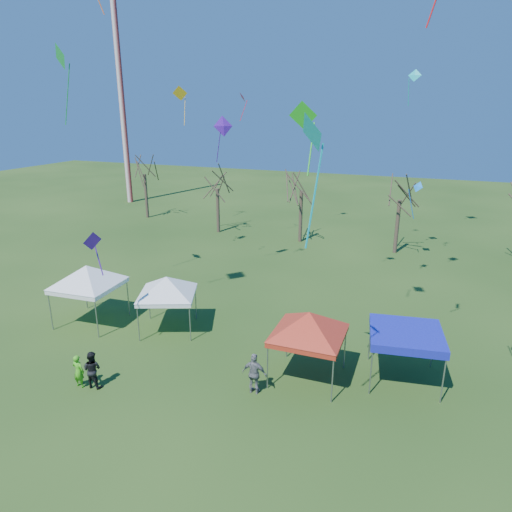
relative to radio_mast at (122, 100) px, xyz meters
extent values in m
plane|color=#214014|center=(28.00, -34.00, -12.50)|extent=(140.00, 140.00, 0.00)
cylinder|color=silver|center=(0.00, 0.00, 0.00)|extent=(0.70, 0.70, 25.00)
cylinder|color=#3D2D21|center=(7.15, -6.62, -10.11)|extent=(0.32, 0.32, 4.78)
cylinder|color=#3D2D21|center=(17.23, -9.35, -10.36)|extent=(0.32, 0.32, 4.28)
cylinder|color=#3D2D21|center=(25.63, -9.62, -10.18)|extent=(0.32, 0.32, 4.64)
cylinder|color=#3D2D21|center=(34.03, -9.96, -10.26)|extent=(0.32, 0.32, 4.49)
cylinder|color=gray|center=(17.86, -31.42, -11.45)|extent=(0.06, 0.06, 2.11)
cylinder|color=gray|center=(17.67, -28.48, -11.45)|extent=(0.06, 0.06, 2.11)
cylinder|color=gray|center=(20.81, -31.23, -11.45)|extent=(0.06, 0.06, 2.11)
cylinder|color=gray|center=(20.61, -28.28, -11.45)|extent=(0.06, 0.06, 2.11)
cube|color=white|center=(19.24, -29.85, -10.26)|extent=(3.37, 3.37, 0.25)
pyramid|color=white|center=(19.24, -29.85, -9.08)|extent=(4.47, 4.47, 1.05)
cylinder|color=gray|center=(23.07, -30.76, -11.54)|extent=(0.06, 0.06, 1.91)
cylinder|color=gray|center=(22.06, -28.29, -11.54)|extent=(0.06, 0.06, 1.91)
cylinder|color=gray|center=(25.55, -29.75, -11.54)|extent=(0.06, 0.06, 1.91)
cylinder|color=gray|center=(24.54, -27.27, -11.54)|extent=(0.06, 0.06, 1.91)
cube|color=white|center=(23.80, -29.02, -10.47)|extent=(3.74, 3.74, 0.23)
pyramid|color=white|center=(23.80, -29.02, -9.40)|extent=(3.75, 3.75, 0.96)
cylinder|color=gray|center=(30.75, -32.27, -11.49)|extent=(0.06, 0.06, 2.01)
cylinder|color=gray|center=(30.72, -29.45, -11.49)|extent=(0.06, 0.06, 2.01)
cylinder|color=gray|center=(33.57, -32.24, -11.49)|extent=(0.06, 0.06, 2.01)
cylinder|color=gray|center=(33.54, -29.42, -11.49)|extent=(0.06, 0.06, 2.01)
cube|color=#AB2310|center=(32.14, -30.84, -10.37)|extent=(3.05, 3.05, 0.24)
pyramid|color=#AB2310|center=(32.14, -30.84, -9.24)|extent=(4.27, 4.27, 1.01)
cylinder|color=gray|center=(34.95, -31.07, -11.48)|extent=(0.06, 0.06, 2.05)
cylinder|color=gray|center=(34.51, -28.24, -11.48)|extent=(0.06, 0.06, 2.05)
cylinder|color=gray|center=(37.78, -30.63, -11.48)|extent=(0.06, 0.06, 2.05)
cylinder|color=gray|center=(37.34, -27.79, -11.48)|extent=(0.06, 0.06, 2.05)
cube|color=#1016A6|center=(36.15, -29.43, -10.33)|extent=(3.51, 3.51, 0.25)
cube|color=#1016A6|center=(36.15, -29.43, -10.14)|extent=(3.51, 3.51, 0.12)
imported|color=green|center=(23.06, -35.15, -11.73)|extent=(0.57, 0.39, 1.54)
imported|color=slate|center=(30.35, -32.77, -11.57)|extent=(1.10, 0.48, 1.85)
imported|color=black|center=(23.63, -34.93, -11.65)|extent=(0.89, 0.72, 1.70)
cone|color=#601AB8|center=(23.16, -20.17, -2.00)|extent=(1.17, 1.26, 1.36)
cube|color=#601AB8|center=(22.90, -20.46, -3.35)|extent=(0.64, 0.57, 2.03)
cone|color=#0CADBC|center=(33.22, -35.47, -1.48)|extent=(1.22, 1.29, 1.13)
cube|color=#0CADBC|center=(33.36, -35.64, -3.30)|extent=(0.38, 0.34, 3.05)
cone|color=#179827|center=(16.35, -26.70, 1.88)|extent=(1.52, 1.15, 1.46)
cube|color=#179827|center=(16.62, -26.85, -0.14)|extent=(0.36, 0.60, 3.30)
cone|color=gold|center=(13.44, -8.98, 0.45)|extent=(1.56, 1.00, 1.38)
cube|color=gold|center=(13.79, -8.89, -1.19)|extent=(0.23, 0.76, 2.56)
cone|color=#167DEE|center=(35.38, -12.12, -6.50)|extent=(0.97, 0.90, 0.80)
cube|color=#167DEE|center=(35.02, -11.84, -7.93)|extent=(0.62, 0.77, 2.43)
cone|color=#641AB7|center=(22.58, -32.87, -6.50)|extent=(0.60, 0.98, 0.91)
cube|color=#641AB7|center=(22.65, -32.66, -7.45)|extent=(0.47, 0.19, 1.45)
cube|color=red|center=(35.86, -30.63, 2.32)|extent=(0.38, 0.14, 1.25)
cone|color=#0CBAC0|center=(34.43, -13.38, 1.26)|extent=(0.95, 0.54, 0.85)
cube|color=#0CBAC0|center=(34.14, -13.34, 0.15)|extent=(0.12, 0.64, 1.78)
cone|color=red|center=(21.21, -12.29, -0.03)|extent=(0.94, 1.05, 0.81)
cube|color=red|center=(21.38, -12.56, -1.08)|extent=(0.58, 0.39, 1.67)
cone|color=green|center=(32.26, -33.20, -1.07)|extent=(0.98, 0.40, 0.95)
cube|color=green|center=(32.57, -33.20, -2.16)|extent=(0.05, 0.65, 1.71)
camera|label=1|loc=(36.57, -48.39, -0.83)|focal=32.00mm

